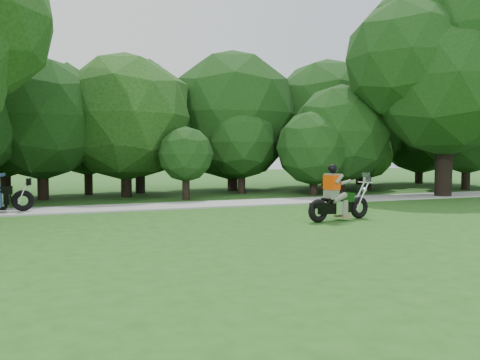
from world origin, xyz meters
TOP-DOWN VIEW (x-y plane):
  - ground at (0.00, 0.00)m, footprint 100.00×100.00m
  - walkway at (0.00, 8.00)m, footprint 60.00×2.20m
  - tree_line at (1.46, 14.59)m, footprint 40.62×12.42m
  - big_tree_east at (10.46, 7.87)m, footprint 9.07×6.89m
  - chopper_motorcycle at (1.45, 2.42)m, footprint 2.34×0.85m

SIDE VIEW (x-z plane):
  - ground at x=0.00m, z-range 0.00..0.00m
  - walkway at x=0.00m, z-range 0.00..0.06m
  - chopper_motorcycle at x=1.45m, z-range -0.22..1.46m
  - tree_line at x=1.46m, z-range -0.22..7.54m
  - big_tree_east at x=10.46m, z-range 0.80..11.26m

